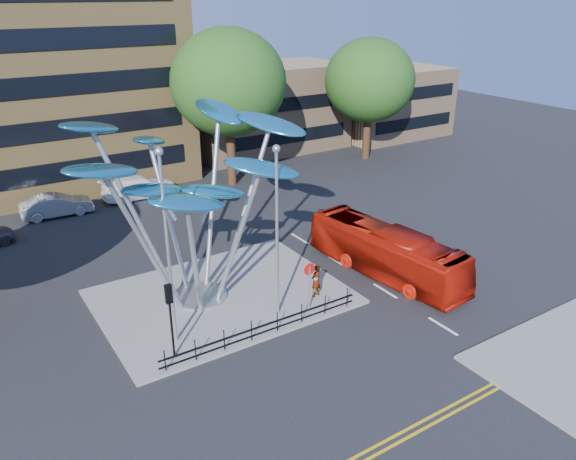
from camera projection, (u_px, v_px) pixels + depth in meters
ground at (304, 350)px, 24.52m from camera, size 120.00×120.00×0.00m
traffic_island at (222, 297)px, 28.62m from camera, size 12.00×9.00×0.15m
double_yellow_near at (400, 433)px, 19.89m from camera, size 40.00×0.12×0.01m
double_yellow_far at (406, 439)px, 19.65m from camera, size 40.00×0.12×0.01m
low_building_near at (266, 108)px, 54.09m from camera, size 15.00×8.00×8.00m
low_building_far at (388, 102)px, 59.73m from camera, size 12.00×8.00×7.00m
tree_right at (228, 83)px, 42.33m from camera, size 8.80×8.80×12.11m
tree_far at (370, 80)px, 49.69m from camera, size 8.00×8.00×10.81m
leaf_sculpture at (188, 169)px, 25.94m from camera, size 12.72×9.54×9.51m
street_lamp_left at (166, 233)px, 22.86m from camera, size 0.36×0.36×8.80m
street_lamp_right at (277, 218)px, 25.08m from camera, size 0.36×0.36×8.30m
traffic_light_island at (170, 305)px, 22.92m from camera, size 0.28×0.18×3.42m
no_entry_sign_island at (309, 278)px, 26.74m from camera, size 0.60×0.10×2.45m
pedestrian_railing_front at (265, 328)px, 25.11m from camera, size 10.00×0.06×1.00m
red_bus at (386, 252)px, 30.47m from camera, size 3.36×10.09×2.76m
pedestrian at (316, 281)px, 28.21m from camera, size 0.72×0.57×1.72m
parked_car_mid at (57, 205)px, 38.76m from camera, size 4.82×1.87×1.56m
parked_car_right at (140, 187)px, 42.29m from camera, size 5.76×2.62×1.64m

